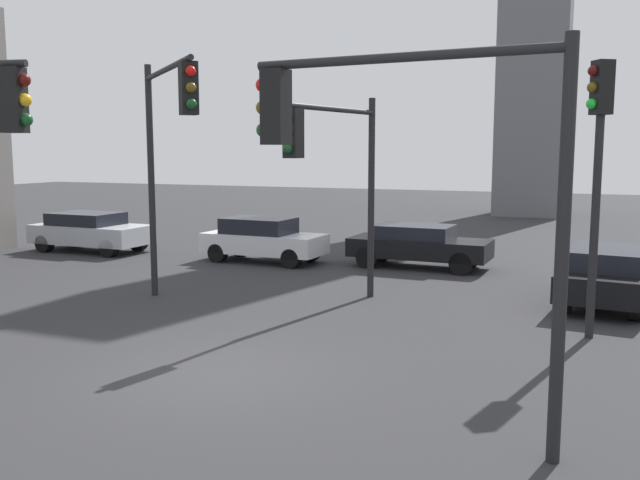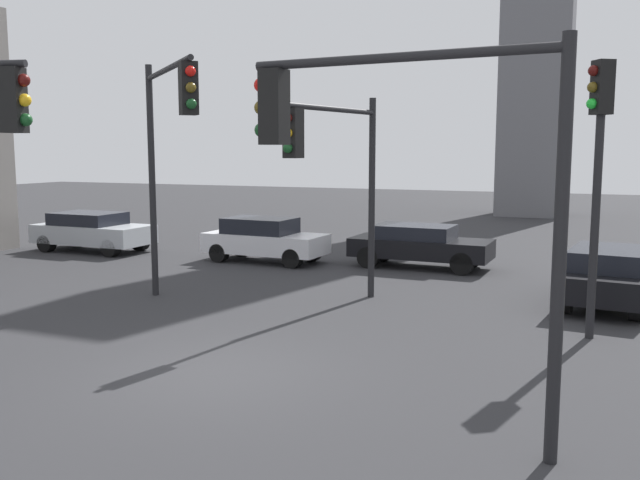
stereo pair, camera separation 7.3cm
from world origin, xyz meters
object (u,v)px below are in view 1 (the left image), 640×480
(traffic_light_4, at_px, (598,148))
(car_5, at_px, (608,274))
(car_3, at_px, (263,239))
(traffic_light_3, at_px, (335,159))
(car_0, at_px, (90,231))
(car_2, at_px, (418,245))
(traffic_light_2, at_px, (404,153))
(traffic_light_1, at_px, (166,131))

(traffic_light_4, relative_size, car_5, 1.21)
(car_5, bearing_deg, car_3, 83.49)
(traffic_light_3, distance_m, car_0, 12.81)
(car_2, xyz_separation_m, car_5, (5.43, -3.32, 0.01))
(traffic_light_4, relative_size, car_3, 1.31)
(traffic_light_2, relative_size, traffic_light_4, 0.93)
(car_2, height_order, car_5, car_5)
(traffic_light_4, bearing_deg, car_0, -51.66)
(traffic_light_1, distance_m, traffic_light_3, 3.75)
(traffic_light_3, bearing_deg, car_0, -104.30)
(traffic_light_3, bearing_deg, traffic_light_2, 38.32)
(traffic_light_2, bearing_deg, traffic_light_1, -29.80)
(traffic_light_1, bearing_deg, car_5, 69.69)
(car_5, bearing_deg, traffic_light_4, -179.24)
(traffic_light_3, height_order, car_5, traffic_light_3)
(car_2, xyz_separation_m, car_3, (-4.95, -0.86, 0.03))
(traffic_light_1, distance_m, car_0, 10.97)
(car_0, bearing_deg, car_5, -6.31)
(car_2, height_order, car_3, car_3)
(car_2, bearing_deg, car_3, -168.41)
(traffic_light_1, xyz_separation_m, car_2, (3.70, 7.85, -3.33))
(car_0, distance_m, car_3, 6.79)
(traffic_light_3, bearing_deg, car_5, 127.66)
(traffic_light_1, relative_size, traffic_light_4, 1.07)
(traffic_light_2, height_order, traffic_light_3, traffic_light_2)
(car_3, relative_size, car_5, 0.92)
(traffic_light_3, xyz_separation_m, car_2, (0.33, 6.33, -2.72))
(traffic_light_4, xyz_separation_m, car_0, (-16.82, 5.45, -2.94))
(traffic_light_4, bearing_deg, car_2, -86.09)
(traffic_light_1, relative_size, car_3, 1.41)
(car_0, bearing_deg, traffic_light_3, -23.52)
(traffic_light_2, distance_m, car_2, 13.02)
(car_3, distance_m, car_5, 10.67)
(traffic_light_1, distance_m, car_5, 10.73)
(traffic_light_3, bearing_deg, car_2, -172.86)
(traffic_light_3, xyz_separation_m, car_3, (-4.62, 5.47, -2.69))
(traffic_light_1, distance_m, traffic_light_4, 8.89)
(traffic_light_1, height_order, car_2, traffic_light_1)
(car_5, bearing_deg, car_2, 65.39)
(traffic_light_1, xyz_separation_m, traffic_light_4, (8.79, 1.25, -0.37))
(car_0, bearing_deg, car_3, 3.34)
(traffic_light_1, bearing_deg, car_3, 143.44)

